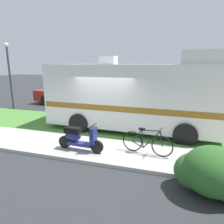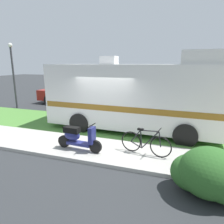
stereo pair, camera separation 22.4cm
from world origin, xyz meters
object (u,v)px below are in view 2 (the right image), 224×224
at_px(scooter, 77,137).
at_px(pickup_truck_near, 79,92).
at_px(street_lamp_post, 13,70).
at_px(pickup_truck_far, 117,89).
at_px(motorhome_rv, 135,95).
at_px(bicycle, 145,143).

relative_size(scooter, pickup_truck_near, 0.32).
distance_m(pickup_truck_near, street_lamp_post, 4.65).
distance_m(scooter, pickup_truck_far, 10.76).
relative_size(motorhome_rv, pickup_truck_far, 1.37).
bearing_deg(pickup_truck_near, pickup_truck_far, 56.14).
bearing_deg(pickup_truck_near, street_lamp_post, -145.48).
relative_size(bicycle, street_lamp_post, 0.39).
bearing_deg(motorhome_rv, pickup_truck_far, 113.17).
bearing_deg(scooter, street_lamp_post, 145.62).
relative_size(scooter, bicycle, 1.00).
bearing_deg(pickup_truck_far, motorhome_rv, -66.83).
bearing_deg(motorhome_rv, pickup_truck_near, 139.17).
bearing_deg(bicycle, pickup_truck_far, 112.28).
height_order(scooter, pickup_truck_near, pickup_truck_near).
bearing_deg(bicycle, motorhome_rv, 109.72).
bearing_deg(scooter, pickup_truck_far, 100.17).
xyz_separation_m(pickup_truck_far, street_lamp_post, (-5.59, -5.46, 1.69)).
xyz_separation_m(scooter, bicycle, (2.28, 0.39, -0.07)).
xyz_separation_m(pickup_truck_near, pickup_truck_far, (2.01, 3.00, -0.01)).
relative_size(motorhome_rv, scooter, 4.54).
bearing_deg(pickup_truck_near, bicycle, -49.27).
xyz_separation_m(scooter, street_lamp_post, (-7.49, 5.13, 2.05)).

